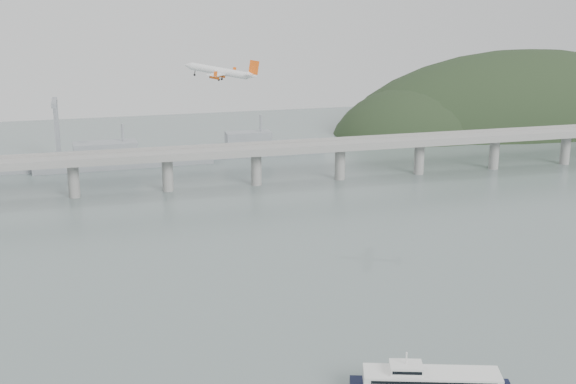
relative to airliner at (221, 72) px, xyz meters
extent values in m
plane|color=slate|center=(16.08, -101.79, -76.22)|extent=(900.00, 900.00, 0.00)
cube|color=gray|center=(16.08, 98.21, -56.22)|extent=(800.00, 22.00, 2.20)
cube|color=gray|center=(16.08, 87.71, -54.22)|extent=(800.00, 0.60, 1.80)
cube|color=gray|center=(16.08, 108.71, -54.22)|extent=(800.00, 0.60, 1.80)
cylinder|color=gray|center=(-63.92, 98.21, -66.72)|extent=(6.00, 6.00, 21.00)
cylinder|color=gray|center=(-13.92, 98.21, -66.72)|extent=(6.00, 6.00, 21.00)
cylinder|color=gray|center=(36.08, 98.21, -66.72)|extent=(6.00, 6.00, 21.00)
cylinder|color=gray|center=(86.08, 98.21, -66.72)|extent=(6.00, 6.00, 21.00)
cylinder|color=gray|center=(136.08, 98.21, -66.72)|extent=(6.00, 6.00, 21.00)
cylinder|color=gray|center=(186.08, 98.21, -66.72)|extent=(6.00, 6.00, 21.00)
cylinder|color=gray|center=(236.08, 98.21, -66.72)|extent=(6.00, 6.00, 21.00)
ellipsoid|color=black|center=(286.08, 228.21, -94.22)|extent=(320.00, 150.00, 156.00)
ellipsoid|color=black|center=(191.08, 218.21, -88.22)|extent=(140.00, 110.00, 96.00)
cube|color=gray|center=(-33.92, 163.21, -72.22)|extent=(110.55, 21.43, 8.00)
cube|color=gray|center=(-44.92, 163.21, -64.22)|extent=(39.01, 16.73, 8.00)
cylinder|color=gray|center=(-33.92, 163.21, -56.22)|extent=(1.60, 1.60, 14.00)
cube|color=gray|center=(56.08, 173.21, -72.22)|extent=(85.00, 13.60, 8.00)
cube|color=gray|center=(47.58, 173.21, -64.22)|extent=(29.75, 11.90, 8.00)
cylinder|color=gray|center=(56.08, 173.21, -56.22)|extent=(1.60, 1.60, 14.00)
cube|color=gray|center=(-73.92, 198.21, -56.22)|extent=(3.00, 3.00, 40.00)
cube|color=gray|center=(-73.92, 188.21, -38.22)|extent=(3.00, 28.00, 3.00)
cube|color=silver|center=(32.48, -140.34, -70.37)|extent=(38.75, 19.94, 4.50)
cube|color=black|center=(31.11, -144.68, -69.20)|extent=(32.65, 10.42, 0.90)
cube|color=black|center=(33.84, -136.01, -69.20)|extent=(32.65, 10.42, 0.90)
cube|color=black|center=(33.84, -136.01, -71.36)|extent=(32.65, 10.42, 0.90)
cube|color=silver|center=(25.61, -138.18, -66.95)|extent=(10.48, 8.71, 2.34)
cube|color=black|center=(24.65, -141.23, -66.95)|extent=(7.76, 2.54, 0.90)
cylinder|color=silver|center=(25.61, -138.18, -64.07)|extent=(0.56, 0.56, 3.60)
cylinder|color=white|center=(-0.71, 0.36, 0.25)|extent=(22.75, 14.60, 6.59)
cone|color=white|center=(-12.95, 6.40, 2.25)|extent=(4.90, 4.58, 3.59)
cone|color=white|center=(11.98, -5.88, -1.39)|extent=(5.55, 4.73, 3.72)
cube|color=white|center=(-0.08, 0.00, -0.73)|extent=(16.63, 28.24, 2.44)
cube|color=white|center=(11.30, -5.51, -0.67)|extent=(6.99, 10.51, 1.15)
cube|color=#F25710|center=(12.50, -5.94, 2.02)|extent=(4.43, 2.07, 6.12)
cylinder|color=#F25710|center=(0.66, 4.85, -1.98)|extent=(4.35, 3.61, 2.50)
cylinder|color=black|center=(-0.95, 5.64, -1.72)|extent=(1.41, 1.96, 2.01)
cube|color=white|center=(0.79, 4.83, -1.13)|extent=(2.16, 1.16, 1.35)
cylinder|color=#F25710|center=(-3.47, -3.68, -1.49)|extent=(4.35, 3.61, 2.50)
cylinder|color=black|center=(-5.08, -2.89, -1.23)|extent=(1.41, 1.96, 2.01)
cube|color=white|center=(-3.34, -3.69, -0.64)|extent=(2.16, 1.16, 1.35)
cylinder|color=black|center=(0.66, 2.04, -2.38)|extent=(0.73, 0.45, 2.11)
cylinder|color=black|center=(0.52, 2.05, -3.32)|extent=(1.14, 0.74, 1.09)
cylinder|color=black|center=(-1.29, -1.99, -2.15)|extent=(0.73, 0.45, 2.11)
cylinder|color=black|center=(-1.44, -1.98, -3.08)|extent=(1.14, 0.74, 1.09)
cylinder|color=black|center=(-10.26, 4.93, -0.64)|extent=(0.73, 0.45, 2.11)
cylinder|color=black|center=(-10.40, 4.95, -1.58)|extent=(1.14, 0.74, 1.09)
cube|color=#F25710|center=(7.99, 12.40, -0.72)|extent=(1.62, 0.79, 2.25)
cube|color=#F25710|center=(-4.77, -13.95, 0.80)|extent=(1.62, 0.79, 2.25)
camera|label=1|loc=(-55.52, -315.48, 36.86)|focal=48.00mm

